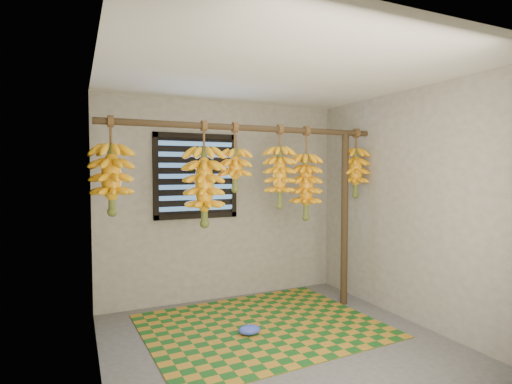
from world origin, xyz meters
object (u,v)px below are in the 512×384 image
plastic_bag (249,330)px  banana_bunch_a (112,179)px  woven_mat (262,326)px  banana_bunch_f (356,172)px  banana_bunch_d (279,177)px  support_post (345,219)px  banana_bunch_c (235,170)px  banana_bunch_b (204,187)px  banana_bunch_e (306,187)px

plastic_bag → banana_bunch_a: bearing=162.3°
woven_mat → banana_bunch_a: 2.04m
plastic_bag → banana_bunch_f: 2.16m
woven_mat → banana_bunch_d: bearing=35.2°
support_post → plastic_bag: (-1.37, -0.38, -0.95)m
banana_bunch_a → banana_bunch_d: size_ratio=0.99×
plastic_bag → banana_bunch_f: size_ratio=0.27×
banana_bunch_c → banana_bunch_f: bearing=0.0°
woven_mat → banana_bunch_d: 1.54m
banana_bunch_a → banana_bunch_b: (0.86, -0.00, -0.08)m
banana_bunch_a → banana_bunch_c: (1.18, -0.00, 0.09)m
plastic_bag → banana_bunch_a: banana_bunch_a is taller
banana_bunch_b → banana_bunch_c: same height
woven_mat → banana_bunch_f: banana_bunch_f is taller
plastic_bag → banana_bunch_c: 1.56m
banana_bunch_c → banana_bunch_f: (1.52, 0.00, -0.03)m
support_post → woven_mat: (-1.17, -0.22, -0.99)m
woven_mat → plastic_bag: size_ratio=10.57×
banana_bunch_e → banana_bunch_b: bearing=180.0°
banana_bunch_c → banana_bunch_b: bearing=180.0°
support_post → woven_mat: size_ratio=0.88×
support_post → banana_bunch_b: banana_bunch_b is taller
banana_bunch_c → banana_bunch_f: 1.52m
banana_bunch_b → banana_bunch_c: bearing=0.0°
support_post → banana_bunch_a: size_ratio=2.28×
plastic_bag → banana_bunch_f: bearing=13.9°
support_post → banana_bunch_f: 0.56m
woven_mat → banana_bunch_d: banana_bunch_d is taller
banana_bunch_a → banana_bunch_d: (1.69, -0.00, 0.01)m
plastic_bag → support_post: bearing=15.3°
banana_bunch_b → banana_bunch_c: 0.36m
banana_bunch_a → banana_bunch_f: same height
banana_bunch_b → banana_bunch_c: (0.32, 0.00, 0.17)m
support_post → banana_bunch_e: 0.65m
banana_bunch_c → banana_bunch_e: size_ratio=0.68×
woven_mat → banana_bunch_f: (1.32, 0.22, 1.54)m
support_post → woven_mat: bearing=-169.4°
banana_bunch_d → banana_bunch_e: size_ratio=0.87×
support_post → banana_bunch_b: 1.74m
banana_bunch_f → woven_mat: bearing=-170.5°
banana_bunch_a → banana_bunch_b: size_ratio=0.85×
plastic_bag → banana_bunch_d: size_ratio=0.24×
woven_mat → banana_bunch_e: banana_bunch_e is taller
banana_bunch_a → banana_bunch_b: 0.86m
support_post → banana_bunch_c: size_ratio=2.87×
banana_bunch_d → banana_bunch_f: size_ratio=1.11×
banana_bunch_f → banana_bunch_e: bearing=-180.0°
plastic_bag → banana_bunch_e: banana_bunch_e is taller
woven_mat → banana_bunch_c: (-0.20, 0.22, 1.57)m
banana_bunch_d → woven_mat: bearing=-144.8°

